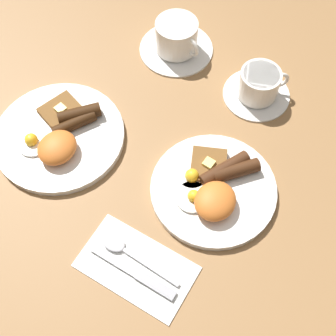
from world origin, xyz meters
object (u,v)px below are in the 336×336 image
Objects in this scene: breakfast_plate_near at (214,188)px; teacup_far at (177,39)px; breakfast_plate_far at (60,135)px; knife at (137,274)px; teacup_near at (259,86)px; spoon at (121,248)px.

breakfast_plate_near is 0.37m from teacup_far.
knife is (-0.15, -0.30, -0.01)m from breakfast_plate_far.
breakfast_plate_far is at bearing 168.45° from teacup_far.
teacup_near reaches higher than spoon.
teacup_near is at bearing -94.69° from spoon.
teacup_near is at bearing -94.70° from teacup_far.
teacup_far is (0.27, 0.26, 0.02)m from breakfast_plate_near.
breakfast_plate_near is at bearing -136.83° from teacup_far.
breakfast_plate_near is 1.41× the size of knife.
teacup_far reaches higher than teacup_near.
breakfast_plate_far is 0.34m from teacup_far.
breakfast_plate_far is (-0.06, 0.32, -0.00)m from breakfast_plate_near.
teacup_far is at bearing 85.30° from teacup_near.
breakfast_plate_near is at bearing -78.74° from breakfast_plate_far.
breakfast_plate_near is 0.33m from breakfast_plate_far.
breakfast_plate_far is 0.33m from knife.
teacup_far reaches higher than breakfast_plate_near.
teacup_near is 0.45m from spoon.
breakfast_plate_far is at bearing -26.64° from spoon.
breakfast_plate_far is 0.43m from teacup_near.
teacup_near is 0.47m from knife.
spoon is at bearing 174.51° from teacup_near.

